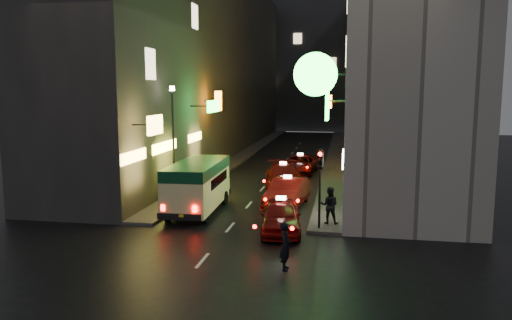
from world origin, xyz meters
The scene contains 15 objects.
ground centered at (0.00, 0.00, 0.00)m, with size 120.00×120.00×0.00m, color black.
building_left centered at (-8.00, 33.99, 9.00)m, with size 7.63×52.00×18.00m.
building_right centered at (8.00, 33.99, 9.00)m, with size 8.23×52.00×18.00m.
building_far centered at (0.00, 66.00, 11.00)m, with size 30.00×10.00×22.00m, color #2F2F33.
sidewalk_left centered at (-4.25, 34.00, 0.07)m, with size 1.50×52.00×0.15m, color #494744.
sidewalk_right centered at (4.25, 34.00, 0.07)m, with size 1.50×52.00×0.15m, color #494744.
minibus centered at (-2.22, 10.95, 1.63)m, with size 2.28×6.05×2.58m.
taxi_near centered at (2.35, 8.20, 0.83)m, with size 2.77×5.46×1.84m.
taxi_second centered at (2.09, 13.00, 0.89)m, with size 3.00×5.85×1.95m.
taxi_third centered at (1.27, 17.80, 0.90)m, with size 3.11×5.95×1.98m.
taxi_far centered at (1.81, 23.85, 0.79)m, with size 2.43×5.10×1.74m.
pedestrian_crossing centered at (3.09, 3.63, 0.95)m, with size 0.63×0.40×1.91m, color black.
pedestrian_sidewalk centered at (4.42, 9.44, 1.10)m, with size 0.72×0.45×1.91m, color black.
traffic_light centered at (4.00, 8.47, 2.69)m, with size 0.26×0.43×3.50m.
lamp_post centered at (-4.20, 13.00, 3.72)m, with size 0.28×0.28×6.22m.
Camera 1 is at (5.00, -12.89, 6.20)m, focal length 35.00 mm.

